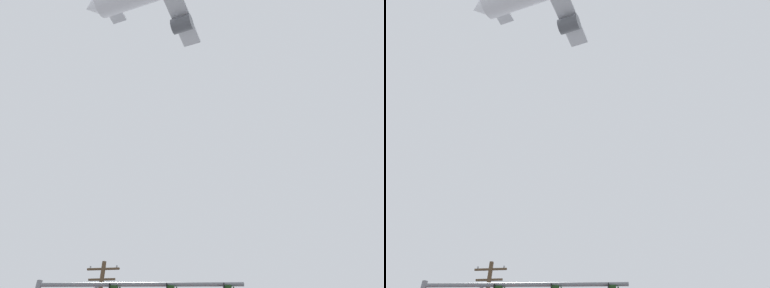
# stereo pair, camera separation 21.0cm
# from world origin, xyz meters

# --- Properties ---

